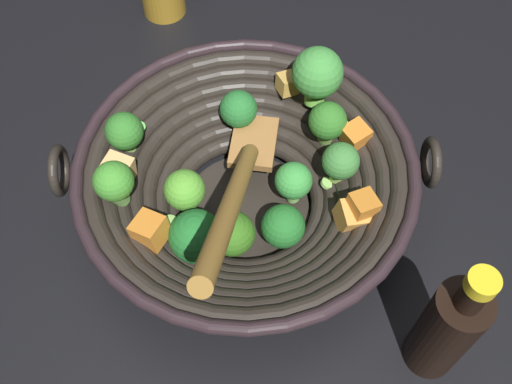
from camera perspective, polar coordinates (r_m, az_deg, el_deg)
ground_plane at (r=0.71m, az=-0.86°, el=-1.71°), size 4.00×4.00×0.00m
wok at (r=0.65m, az=-0.91°, el=1.07°), size 0.38×0.38×0.24m
soy_sauce_bottle at (r=0.59m, az=17.30°, el=-12.02°), size 0.05×0.05×0.18m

